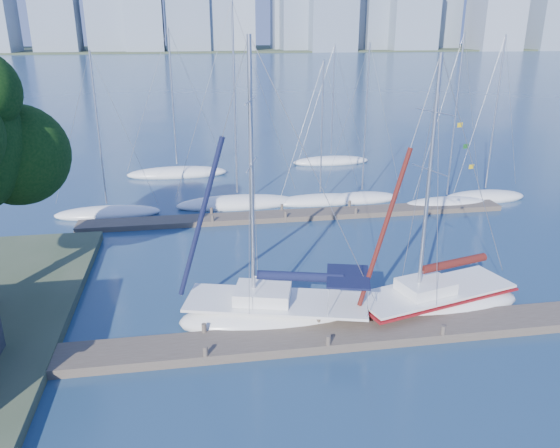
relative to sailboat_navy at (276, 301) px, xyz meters
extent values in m
plane|color=#18364F|center=(1.69, -2.07, -0.98)|extent=(700.00, 700.00, 0.00)
cube|color=#4D4238|center=(1.69, -2.07, -0.78)|extent=(26.00, 2.00, 0.40)
cube|color=#4D4238|center=(3.69, 13.93, -0.80)|extent=(30.00, 1.80, 0.36)
cube|color=#38472D|center=(1.69, 317.93, -0.98)|extent=(800.00, 100.00, 1.50)
sphere|color=black|center=(-11.17, 4.02, 6.27)|extent=(4.58, 4.58, 4.58)
ellipsoid|color=white|center=(0.00, 0.00, -0.72)|extent=(9.27, 5.07, 1.55)
cube|color=white|center=(0.00, 0.00, 0.00)|extent=(8.58, 4.68, 0.12)
cube|color=white|center=(-0.60, 0.16, 0.37)|extent=(2.88, 2.45, 0.57)
cylinder|color=silver|center=(-0.99, 0.27, 5.76)|extent=(0.19, 0.19, 11.40)
cylinder|color=silver|center=(1.02, -0.27, 1.19)|extent=(4.06, 1.18, 0.10)
cylinder|color=#0F1034|center=(1.02, -0.27, 1.29)|extent=(3.82, 1.39, 0.41)
cube|color=#0F1034|center=(3.07, -0.82, 1.40)|extent=(2.43, 2.85, 0.08)
ellipsoid|color=white|center=(7.61, -0.03, -0.73)|extent=(8.83, 4.84, 1.47)
cube|color=white|center=(7.61, -0.03, -0.04)|extent=(8.17, 4.47, 0.12)
cube|color=white|center=(7.04, -0.19, 0.30)|extent=(2.74, 2.34, 0.54)
cylinder|color=silver|center=(6.66, -0.29, 5.38)|extent=(0.18, 0.18, 10.74)
cylinder|color=silver|center=(8.58, 0.23, 1.09)|extent=(3.87, 1.13, 0.10)
cylinder|color=#44130E|center=(8.58, 0.23, 1.19)|extent=(3.64, 1.33, 0.39)
cube|color=maroon|center=(7.61, -0.03, -0.21)|extent=(8.37, 4.62, 0.10)
ellipsoid|color=white|center=(-9.59, 16.45, -0.79)|extent=(7.62, 3.52, 1.03)
cylinder|color=silver|center=(-9.59, 16.45, 5.14)|extent=(0.11, 0.11, 10.36)
ellipsoid|color=white|center=(-0.28, 17.19, -0.76)|extent=(9.29, 3.41, 1.20)
cylinder|color=silver|center=(-0.28, 17.19, 6.75)|extent=(0.13, 0.13, 13.26)
ellipsoid|color=white|center=(6.02, 16.98, -0.80)|extent=(7.55, 4.78, 0.98)
cylinder|color=silver|center=(6.02, 16.98, 4.71)|extent=(0.11, 0.11, 9.58)
ellipsoid|color=white|center=(9.33, 17.01, -0.80)|extent=(6.06, 3.78, 0.98)
cylinder|color=silver|center=(9.33, 17.01, 5.30)|extent=(0.11, 0.11, 10.77)
ellipsoid|color=white|center=(15.17, 14.69, -0.79)|extent=(6.86, 3.97, 1.00)
cylinder|color=silver|center=(15.17, 14.69, 5.65)|extent=(0.11, 0.11, 11.42)
ellipsoid|color=white|center=(18.82, 15.72, -0.78)|extent=(6.90, 4.03, 1.08)
cylinder|color=silver|center=(18.82, 15.72, 5.61)|extent=(0.12, 0.12, 11.19)
ellipsoid|color=white|center=(-4.85, 26.95, -0.75)|extent=(9.22, 5.38, 1.22)
cylinder|color=silver|center=(-4.85, 26.95, 5.90)|extent=(0.13, 0.13, 11.54)
ellipsoid|color=white|center=(10.02, 29.35, -0.78)|extent=(7.83, 4.82, 1.06)
cylinder|color=silver|center=(10.02, 29.35, 5.08)|extent=(0.12, 0.12, 10.19)
cube|color=slate|center=(-68.04, 285.44, 21.45)|extent=(21.64, 17.63, 44.86)
cube|color=#8D97A9|center=(-45.85, 307.36, 18.85)|extent=(13.67, 17.61, 39.65)
cube|color=#8090A5|center=(-24.25, 282.86, 18.63)|extent=(18.68, 19.81, 39.21)
cube|color=slate|center=(-2.52, 284.61, 17.63)|extent=(22.57, 16.86, 37.22)
cube|color=#8090A5|center=(117.47, 277.54, 20.88)|extent=(24.72, 18.80, 43.70)
cube|color=slate|center=(148.75, 307.45, 23.88)|extent=(16.66, 17.52, 49.71)
cube|color=#8D97A9|center=(165.78, 276.87, 20.85)|extent=(24.00, 23.94, 43.65)
cube|color=#8090A5|center=(196.19, 276.99, 19.57)|extent=(14.89, 21.38, 41.09)
camera|label=1|loc=(-3.36, -21.76, 11.72)|focal=35.00mm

